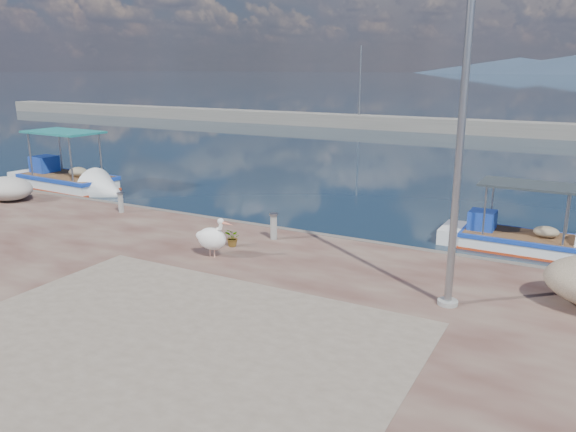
% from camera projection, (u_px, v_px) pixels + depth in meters
% --- Properties ---
extents(ground, '(1400.00, 1400.00, 0.00)m').
position_uv_depth(ground, '(213.00, 303.00, 13.59)').
color(ground, '#162635').
rests_on(ground, ground).
extents(quay_patch, '(9.00, 7.00, 0.01)m').
position_uv_depth(quay_patch, '(162.00, 346.00, 10.45)').
color(quay_patch, gray).
rests_on(quay_patch, quay).
extents(breakwater, '(120.00, 2.20, 7.50)m').
position_uv_depth(breakwater, '(492.00, 128.00, 47.44)').
color(breakwater, gray).
rests_on(breakwater, ground).
extents(boat_left, '(6.66, 2.50, 3.15)m').
position_uv_depth(boat_left, '(67.00, 183.00, 26.44)').
color(boat_left, white).
rests_on(boat_left, ground).
extents(boat_right, '(5.14, 1.79, 2.46)m').
position_uv_depth(boat_right, '(521.00, 244.00, 17.52)').
color(boat_right, white).
rests_on(boat_right, ground).
extents(pelican, '(1.15, 0.55, 1.13)m').
position_uv_depth(pelican, '(212.00, 238.00, 15.27)').
color(pelican, tan).
rests_on(pelican, quay).
extents(lamp_post, '(0.44, 0.96, 7.00)m').
position_uv_depth(lamp_post, '(459.00, 155.00, 11.46)').
color(lamp_post, gray).
rests_on(lamp_post, quay).
extents(bollard_near, '(0.26, 0.26, 0.80)m').
position_uv_depth(bollard_near, '(274.00, 225.00, 16.87)').
color(bollard_near, gray).
rests_on(bollard_near, quay).
extents(bollard_far, '(0.24, 0.24, 0.73)m').
position_uv_depth(bollard_far, '(121.00, 202.00, 20.02)').
color(bollard_far, gray).
rests_on(bollard_far, quay).
extents(potted_plant, '(0.58, 0.54, 0.53)m').
position_uv_depth(potted_plant, '(233.00, 238.00, 16.21)').
color(potted_plant, '#33722D').
rests_on(potted_plant, quay).
extents(net_pile_a, '(2.23, 1.62, 0.91)m').
position_uv_depth(net_pile_a, '(7.00, 189.00, 21.87)').
color(net_pile_a, beige).
rests_on(net_pile_a, quay).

